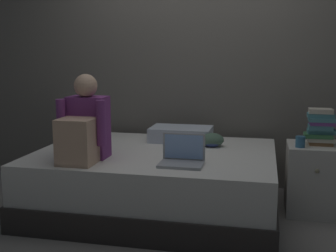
{
  "coord_description": "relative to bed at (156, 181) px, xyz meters",
  "views": [
    {
      "loc": [
        0.67,
        -3.17,
        1.34
      ],
      "look_at": [
        -0.05,
        0.1,
        0.77
      ],
      "focal_mm": 46.65,
      "sensor_mm": 36.0,
      "label": 1
    }
  ],
  "objects": [
    {
      "name": "wall_back",
      "position": [
        0.2,
        0.9,
        1.09
      ],
      "size": [
        5.6,
        0.1,
        2.7
      ],
      "primitive_type": "cube",
      "color": "slate",
      "rests_on": "ground_plane"
    },
    {
      "name": "ground_plane",
      "position": [
        0.2,
        -0.3,
        -0.26
      ],
      "size": [
        8.0,
        8.0,
        0.0
      ],
      "primitive_type": "plane",
      "color": "gray"
    },
    {
      "name": "pillow",
      "position": [
        0.13,
        0.45,
        0.33
      ],
      "size": [
        0.56,
        0.36,
        0.13
      ],
      "primitive_type": "cube",
      "color": "silver",
      "rests_on": "bed"
    },
    {
      "name": "bed",
      "position": [
        0.0,
        0.0,
        0.0
      ],
      "size": [
        2.0,
        1.5,
        0.52
      ],
      "color": "#332D2B",
      "rests_on": "ground_plane"
    },
    {
      "name": "laptop",
      "position": [
        0.3,
        -0.39,
        0.32
      ],
      "size": [
        0.32,
        0.23,
        0.22
      ],
      "color": "#9EA0A5",
      "rests_on": "bed"
    },
    {
      "name": "person_sitting",
      "position": [
        -0.46,
        -0.42,
        0.51
      ],
      "size": [
        0.39,
        0.44,
        0.66
      ],
      "color": "#75337A",
      "rests_on": "bed"
    },
    {
      "name": "book_stack",
      "position": [
        1.34,
        0.25,
        0.47
      ],
      "size": [
        0.25,
        0.16,
        0.3
      ],
      "color": "brown",
      "rests_on": "nightstand"
    },
    {
      "name": "nightstand",
      "position": [
        1.3,
        0.24,
        0.03
      ],
      "size": [
        0.44,
        0.46,
        0.58
      ],
      "color": "beige",
      "rests_on": "ground_plane"
    },
    {
      "name": "clothes_pile",
      "position": [
        0.44,
        0.27,
        0.32
      ],
      "size": [
        0.21,
        0.18,
        0.12
      ],
      "color": "#3D4C8E",
      "rests_on": "bed"
    },
    {
      "name": "mug",
      "position": [
        1.17,
        0.12,
        0.37
      ],
      "size": [
        0.08,
        0.08,
        0.09
      ],
      "primitive_type": "cylinder",
      "color": "teal",
      "rests_on": "nightstand"
    }
  ]
}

